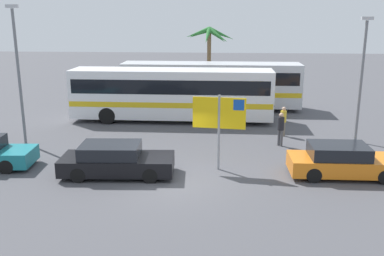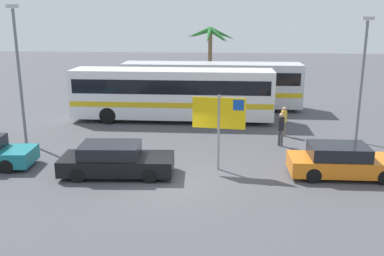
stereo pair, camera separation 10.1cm
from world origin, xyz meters
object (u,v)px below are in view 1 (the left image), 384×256
object	(u,v)px
car_orange	(343,161)
car_black	(116,160)
bus_rear_coach	(211,83)
bus_front_coach	(172,92)
ferry_sign	(220,116)
pedestrian_crossing_lot	(281,127)
pedestrian_near_sign	(283,119)

from	to	relation	value
car_orange	car_black	bearing A→B (deg)	-177.07
bus_rear_coach	car_orange	xyz separation A→B (m)	(5.73, -12.62, -1.15)
bus_front_coach	ferry_sign	distance (m)	9.02
bus_front_coach	car_black	size ratio (longest dim) A/B	2.63
bus_rear_coach	pedestrian_crossing_lot	bearing A→B (deg)	-66.41
bus_front_coach	bus_rear_coach	distance (m)	4.37
car_black	pedestrian_crossing_lot	bearing A→B (deg)	29.37
bus_rear_coach	car_orange	world-z (taller)	bus_rear_coach
pedestrian_near_sign	car_orange	bearing A→B (deg)	69.04
bus_front_coach	pedestrian_near_sign	size ratio (longest dim) A/B	7.61
car_orange	bus_front_coach	bearing A→B (deg)	131.30
bus_front_coach	bus_rear_coach	xyz separation A→B (m)	(2.27, 3.73, 0.00)
ferry_sign	pedestrian_crossing_lot	bearing A→B (deg)	56.74
bus_rear_coach	pedestrian_crossing_lot	distance (m)	9.40
car_black	ferry_sign	bearing A→B (deg)	9.96
bus_front_coach	pedestrian_crossing_lot	xyz separation A→B (m)	(6.02, -4.85, -0.79)
car_black	pedestrian_crossing_lot	xyz separation A→B (m)	(7.18, 4.61, 0.36)
car_orange	ferry_sign	bearing A→B (deg)	174.54
ferry_sign	pedestrian_near_sign	size ratio (longest dim) A/B	2.00
bus_rear_coach	ferry_sign	bearing A→B (deg)	-86.41
ferry_sign	pedestrian_near_sign	world-z (taller)	ferry_sign
bus_front_coach	pedestrian_near_sign	xyz separation A→B (m)	(6.39, -2.99, -0.85)
bus_rear_coach	ferry_sign	distance (m)	12.24
ferry_sign	car_orange	world-z (taller)	ferry_sign
ferry_sign	car_orange	xyz separation A→B (m)	(4.96, -0.41, -1.69)
car_orange	bus_rear_coach	bearing A→B (deg)	113.73
ferry_sign	car_black	xyz separation A→B (m)	(-4.20, -0.99, -1.69)
bus_front_coach	car_orange	size ratio (longest dim) A/B	2.77
bus_front_coach	car_orange	world-z (taller)	bus_front_coach
pedestrian_near_sign	bus_front_coach	bearing A→B (deg)	-61.28
pedestrian_crossing_lot	pedestrian_near_sign	xyz separation A→B (m)	(0.37, 1.86, -0.06)
car_black	pedestrian_crossing_lot	size ratio (longest dim) A/B	2.74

